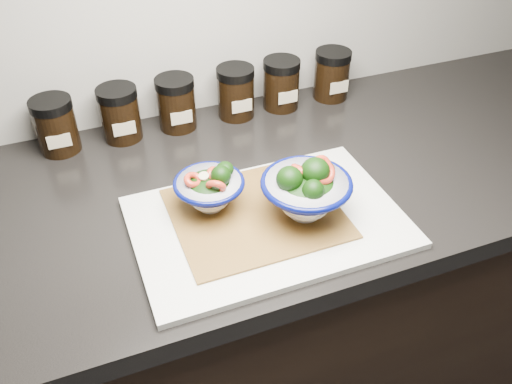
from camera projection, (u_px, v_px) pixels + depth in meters
name	position (u px, v px, depth m)	size (l,w,h in m)	color
cabinet	(278.00, 327.00, 1.33)	(3.43, 0.58, 0.86)	black
countertop	(284.00, 181.00, 1.05)	(3.50, 0.60, 0.04)	black
cutting_board	(268.00, 222.00, 0.92)	(0.45, 0.30, 0.01)	silver
bamboo_mat	(256.00, 213.00, 0.92)	(0.28, 0.24, 0.00)	olive
bowl_left	(210.00, 189.00, 0.91)	(0.12, 0.12, 0.09)	white
bowl_right	(307.00, 191.00, 0.89)	(0.15, 0.15, 0.11)	white
spice_jar_a	(56.00, 125.00, 1.07)	(0.08, 0.08, 0.11)	black
spice_jar_b	(120.00, 114.00, 1.10)	(0.08, 0.08, 0.11)	black
spice_jar_c	(176.00, 103.00, 1.14)	(0.08, 0.08, 0.11)	black
spice_jar_d	(236.00, 92.00, 1.17)	(0.08, 0.08, 0.11)	black
spice_jar_e	(281.00, 84.00, 1.20)	(0.08, 0.08, 0.11)	black
spice_jar_f	(332.00, 75.00, 1.24)	(0.08, 0.08, 0.11)	black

